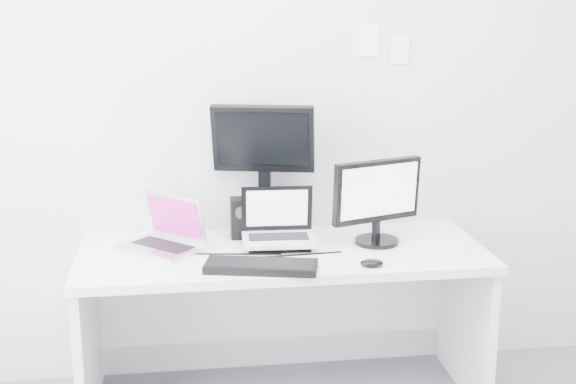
# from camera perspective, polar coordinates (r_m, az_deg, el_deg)

# --- Properties ---
(back_wall) EXTENTS (3.60, 0.00, 3.60)m
(back_wall) POSITION_cam_1_polar(r_m,az_deg,el_deg) (3.63, -1.12, 6.77)
(back_wall) COLOR silver
(back_wall) RESTS_ON ground
(desk) EXTENTS (1.80, 0.70, 0.73)m
(desk) POSITION_cam_1_polar(r_m,az_deg,el_deg) (3.56, -0.37, -9.89)
(desk) COLOR white
(desk) RESTS_ON ground
(macbook) EXTENTS (0.42, 0.42, 0.25)m
(macbook) POSITION_cam_1_polar(r_m,az_deg,el_deg) (3.43, -9.46, -2.26)
(macbook) COLOR #B8B8BD
(macbook) RESTS_ON desk
(speaker) EXTENTS (0.11, 0.11, 0.19)m
(speaker) POSITION_cam_1_polar(r_m,az_deg,el_deg) (3.59, -3.50, -1.93)
(speaker) COLOR black
(speaker) RESTS_ON desk
(dell_laptop) EXTENTS (0.34, 0.27, 0.27)m
(dell_laptop) POSITION_cam_1_polar(r_m,az_deg,el_deg) (3.42, -0.70, -1.97)
(dell_laptop) COLOR silver
(dell_laptop) RESTS_ON desk
(rear_monitor) EXTENTS (0.50, 0.27, 0.64)m
(rear_monitor) POSITION_cam_1_polar(r_m,az_deg,el_deg) (3.58, -1.80, 1.76)
(rear_monitor) COLOR black
(rear_monitor) RESTS_ON desk
(samsung_monitor) EXTENTS (0.48, 0.33, 0.40)m
(samsung_monitor) POSITION_cam_1_polar(r_m,az_deg,el_deg) (3.49, 6.66, -0.65)
(samsung_monitor) COLOR black
(samsung_monitor) RESTS_ON desk
(keyboard) EXTENTS (0.49, 0.26, 0.03)m
(keyboard) POSITION_cam_1_polar(r_m,az_deg,el_deg) (3.18, -1.99, -5.52)
(keyboard) COLOR black
(keyboard) RESTS_ON desk
(mouse) EXTENTS (0.10, 0.07, 0.03)m
(mouse) POSITION_cam_1_polar(r_m,az_deg,el_deg) (3.23, 6.21, -5.24)
(mouse) COLOR black
(mouse) RESTS_ON desk
(wall_note_0) EXTENTS (0.10, 0.00, 0.14)m
(wall_note_0) POSITION_cam_1_polar(r_m,az_deg,el_deg) (3.68, 5.98, 11.02)
(wall_note_0) COLOR white
(wall_note_0) RESTS_ON back_wall
(wall_note_1) EXTENTS (0.09, 0.00, 0.13)m
(wall_note_1) POSITION_cam_1_polar(r_m,az_deg,el_deg) (3.72, 8.24, 10.37)
(wall_note_1) COLOR white
(wall_note_1) RESTS_ON back_wall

